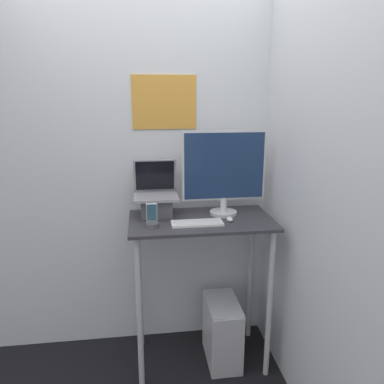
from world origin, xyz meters
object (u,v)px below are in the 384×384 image
(laptop, at_px, (156,201))
(computer_tower, at_px, (222,331))
(keyboard, at_px, (197,223))
(monitor, at_px, (224,172))
(cell_phone, at_px, (152,221))
(mouse, at_px, (230,219))

(laptop, bearing_deg, computer_tower, -18.72)
(keyboard, height_order, computer_tower, keyboard)
(laptop, height_order, monitor, monitor)
(cell_phone, bearing_deg, monitor, 22.15)
(laptop, xyz_separation_m, mouse, (0.45, -0.18, -0.08))
(keyboard, xyz_separation_m, computer_tower, (0.19, 0.06, -0.82))
(monitor, xyz_separation_m, computer_tower, (-0.01, -0.11, -1.10))
(laptop, xyz_separation_m, monitor, (0.44, -0.03, 0.19))
(monitor, bearing_deg, mouse, -87.01)
(laptop, relative_size, cell_phone, 2.40)
(cell_phone, bearing_deg, laptop, 81.07)
(computer_tower, bearing_deg, cell_phone, -170.23)
(mouse, height_order, computer_tower, mouse)
(laptop, relative_size, mouse, 5.62)
(laptop, bearing_deg, cell_phone, -98.93)
(laptop, bearing_deg, monitor, -3.94)
(cell_phone, bearing_deg, keyboard, 3.28)
(laptop, distance_m, cell_phone, 0.24)
(mouse, bearing_deg, cell_phone, -175.05)
(computer_tower, bearing_deg, monitor, 83.00)
(cell_phone, bearing_deg, computer_tower, 9.77)
(keyboard, relative_size, cell_phone, 2.13)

